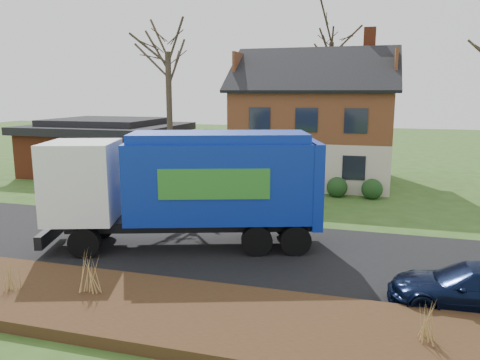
# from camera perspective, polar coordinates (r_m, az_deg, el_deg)

# --- Properties ---
(ground) EXTENTS (120.00, 120.00, 0.00)m
(ground) POSITION_cam_1_polar(r_m,az_deg,el_deg) (17.04, -4.00, -8.17)
(ground) COLOR #304C19
(ground) RESTS_ON ground
(road) EXTENTS (80.00, 7.00, 0.02)m
(road) POSITION_cam_1_polar(r_m,az_deg,el_deg) (17.03, -4.00, -8.13)
(road) COLOR black
(road) RESTS_ON ground
(mulch_verge) EXTENTS (80.00, 3.50, 0.30)m
(mulch_verge) POSITION_cam_1_polar(r_m,az_deg,el_deg) (12.51, -12.65, -14.93)
(mulch_verge) COLOR black
(mulch_verge) RESTS_ON ground
(main_house) EXTENTS (12.95, 8.95, 9.26)m
(main_house) POSITION_cam_1_polar(r_m,az_deg,el_deg) (29.35, 8.13, 7.74)
(main_house) COLOR beige
(main_house) RESTS_ON ground
(ranch_house) EXTENTS (9.80, 8.20, 3.70)m
(ranch_house) POSITION_cam_1_polar(r_m,az_deg,el_deg) (33.37, -15.86, 3.97)
(ranch_house) COLOR brown
(ranch_house) RESTS_ON ground
(garbage_truck) EXTENTS (9.92, 5.43, 4.12)m
(garbage_truck) POSITION_cam_1_polar(r_m,az_deg,el_deg) (16.58, -6.06, -0.24)
(garbage_truck) COLOR black
(garbage_truck) RESTS_ON ground
(silver_sedan) EXTENTS (4.66, 2.94, 1.45)m
(silver_sedan) POSITION_cam_1_polar(r_m,az_deg,el_deg) (22.25, -9.83, -1.85)
(silver_sedan) COLOR #B1B3B9
(silver_sedan) RESTS_ON ground
(navy_wagon) EXTENTS (4.30, 1.90, 1.23)m
(navy_wagon) POSITION_cam_1_polar(r_m,az_deg,el_deg) (13.53, 26.73, -11.69)
(navy_wagon) COLOR black
(navy_wagon) RESTS_ON ground
(tree_front_west) EXTENTS (3.55, 3.55, 10.55)m
(tree_front_west) POSITION_cam_1_polar(r_m,az_deg,el_deg) (26.05, -8.87, 17.63)
(tree_front_west) COLOR #3C3024
(tree_front_west) RESTS_ON ground
(tree_back) EXTENTS (3.89, 3.89, 12.31)m
(tree_back) POSITION_cam_1_polar(r_m,az_deg,el_deg) (36.56, 11.18, 18.02)
(tree_back) COLOR #382B21
(tree_back) RESTS_ON ground
(grass_clump_west) EXTENTS (0.31, 0.25, 0.81)m
(grass_clump_west) POSITION_cam_1_polar(r_m,az_deg,el_deg) (14.13, -26.19, -10.31)
(grass_clump_west) COLOR #A18447
(grass_clump_west) RESTS_ON mulch_verge
(grass_clump_mid) EXTENTS (0.38, 0.31, 1.06)m
(grass_clump_mid) POSITION_cam_1_polar(r_m,az_deg,el_deg) (13.04, -17.72, -10.84)
(grass_clump_mid) COLOR tan
(grass_clump_mid) RESTS_ON mulch_verge
(grass_clump_east) EXTENTS (0.37, 0.30, 0.92)m
(grass_clump_east) POSITION_cam_1_polar(r_m,az_deg,el_deg) (11.04, 21.85, -15.60)
(grass_clump_east) COLOR #A9874A
(grass_clump_east) RESTS_ON mulch_verge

